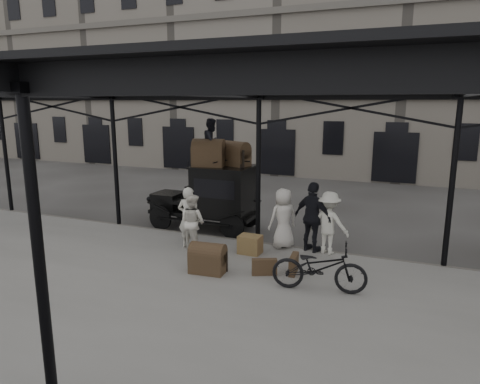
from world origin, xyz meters
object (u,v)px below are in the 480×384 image
(porter_official, at_px, (313,217))
(bicycle, at_px, (319,267))
(taxi, at_px, (215,195))
(steamer_trunk_roof_near, at_px, (209,155))
(porter_left, at_px, (189,218))
(steamer_trunk_platform, at_px, (208,260))

(porter_official, relative_size, bicycle, 0.95)
(taxi, height_order, porter_official, taxi)
(steamer_trunk_roof_near, bearing_deg, taxi, 60.61)
(porter_official, bearing_deg, porter_left, 38.15)
(taxi, relative_size, steamer_trunk_platform, 4.32)
(taxi, xyz_separation_m, steamer_trunk_roof_near, (-0.08, -0.25, 1.34))
(taxi, distance_m, steamer_trunk_roof_near, 1.37)
(taxi, relative_size, porter_official, 1.88)
(taxi, xyz_separation_m, porter_official, (3.57, -1.30, -0.08))
(porter_left, distance_m, steamer_trunk_roof_near, 2.60)
(porter_left, height_order, steamer_trunk_roof_near, steamer_trunk_roof_near)
(steamer_trunk_roof_near, bearing_deg, porter_left, -91.09)
(steamer_trunk_roof_near, distance_m, steamer_trunk_platform, 4.39)
(porter_left, xyz_separation_m, porter_official, (3.28, 1.03, 0.09))
(steamer_trunk_roof_near, xyz_separation_m, steamer_trunk_platform, (1.66, -3.48, -2.09))
(steamer_trunk_platform, bearing_deg, taxi, 108.67)
(bicycle, distance_m, steamer_trunk_platform, 2.71)
(steamer_trunk_platform, bearing_deg, porter_official, 46.42)
(porter_left, height_order, steamer_trunk_platform, porter_left)
(porter_official, distance_m, steamer_trunk_roof_near, 4.06)
(porter_left, bearing_deg, taxi, -88.56)
(taxi, xyz_separation_m, bicycle, (4.28, -3.75, -0.52))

